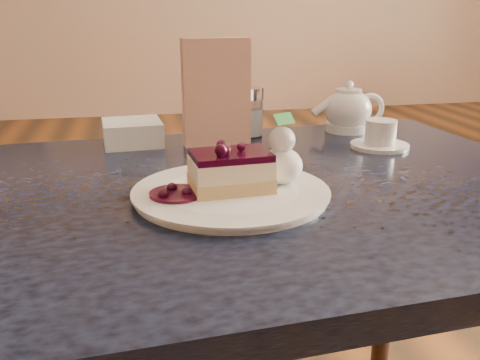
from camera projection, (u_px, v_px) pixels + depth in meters
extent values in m
cube|color=#191F39|center=(223.00, 198.00, 0.89)|extent=(1.27, 0.90, 0.04)
cylinder|color=black|center=(388.00, 269.00, 1.46)|extent=(0.05, 0.05, 0.72)
cylinder|color=white|center=(231.00, 193.00, 0.83)|extent=(0.30, 0.30, 0.01)
cube|color=#DEBE6A|center=(231.00, 183.00, 0.83)|extent=(0.13, 0.09, 0.02)
cube|color=#FFE8B8|center=(231.00, 167.00, 0.82)|extent=(0.13, 0.09, 0.03)
cube|color=black|center=(231.00, 155.00, 0.81)|extent=(0.12, 0.09, 0.01)
ellipsoid|color=white|center=(281.00, 166.00, 0.85)|extent=(0.07, 0.07, 0.06)
cylinder|color=black|center=(176.00, 194.00, 0.80)|extent=(0.08, 0.08, 0.01)
cylinder|color=white|center=(380.00, 146.00, 1.13)|extent=(0.12, 0.12, 0.01)
cylinder|color=white|center=(381.00, 132.00, 1.12)|extent=(0.06, 0.06, 0.05)
ellipsoid|color=white|center=(348.00, 111.00, 1.26)|extent=(0.11, 0.11, 0.09)
cylinder|color=white|center=(349.00, 89.00, 1.25)|extent=(0.06, 0.06, 0.01)
cylinder|color=white|center=(317.00, 113.00, 1.25)|extent=(0.06, 0.02, 0.05)
cube|color=beige|center=(217.00, 93.00, 1.12)|extent=(0.14, 0.04, 0.22)
cylinder|color=white|center=(250.00, 118.00, 1.21)|extent=(0.06, 0.06, 0.09)
cylinder|color=silver|center=(250.00, 93.00, 1.19)|extent=(0.06, 0.06, 0.03)
cube|color=white|center=(132.00, 133.00, 1.15)|extent=(0.13, 0.13, 0.05)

